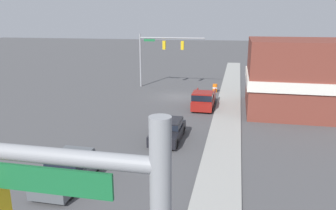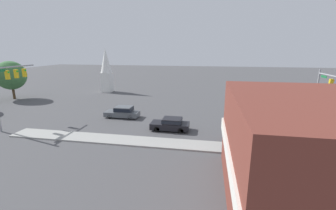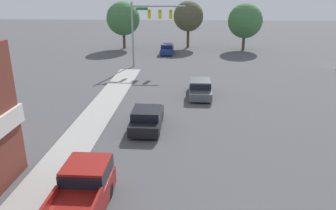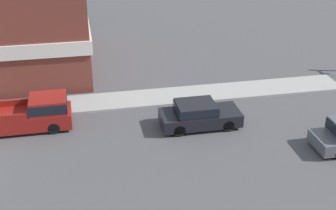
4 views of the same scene
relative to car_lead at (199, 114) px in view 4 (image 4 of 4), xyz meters
name	(u,v)px [view 4 (image 4 of 4)]	position (x,y,z in m)	size (l,w,h in m)	color
car_lead	(199,114)	(0.00, 0.00, 0.00)	(1.95, 4.42, 1.45)	black
pickup_truck_parked	(32,114)	(-1.61, -9.04, 0.14)	(1.96, 5.21, 1.82)	black
corner_brick_building	(22,21)	(-11.64, -10.00, 2.54)	(12.21, 9.31, 6.67)	brown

